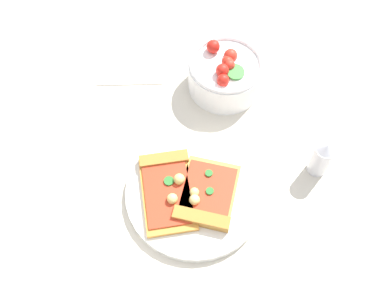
% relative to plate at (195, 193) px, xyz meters
% --- Properties ---
extents(ground_plane, '(2.40, 2.40, 0.00)m').
position_rel_plate_xyz_m(ground_plane, '(-0.02, 0.03, -0.01)').
color(ground_plane, beige).
rests_on(ground_plane, ground).
extents(plate, '(0.22, 0.22, 0.01)m').
position_rel_plate_xyz_m(plate, '(0.00, 0.00, 0.00)').
color(plate, white).
rests_on(plate, ground_plane).
extents(pizza_slice_near, '(0.10, 0.12, 0.02)m').
position_rel_plate_xyz_m(pizza_slice_near, '(0.02, -0.01, 0.01)').
color(pizza_slice_near, gold).
rests_on(pizza_slice_near, plate).
extents(pizza_slice_far, '(0.13, 0.15, 0.02)m').
position_rel_plate_xyz_m(pizza_slice_far, '(-0.04, -0.01, 0.01)').
color(pizza_slice_far, gold).
rests_on(pizza_slice_far, plate).
extents(salad_bowl, '(0.13, 0.13, 0.08)m').
position_rel_plate_xyz_m(salad_bowl, '(-0.03, 0.23, 0.03)').
color(salad_bowl, white).
rests_on(salad_bowl, ground_plane).
extents(paper_napkin, '(0.16, 0.15, 0.00)m').
position_rel_plate_xyz_m(paper_napkin, '(-0.21, 0.22, -0.01)').
color(paper_napkin, silver).
rests_on(paper_napkin, ground_plane).
extents(pepper_shaker, '(0.03, 0.03, 0.08)m').
position_rel_plate_xyz_m(pepper_shaker, '(0.17, 0.11, 0.03)').
color(pepper_shaker, silver).
rests_on(pepper_shaker, ground_plane).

